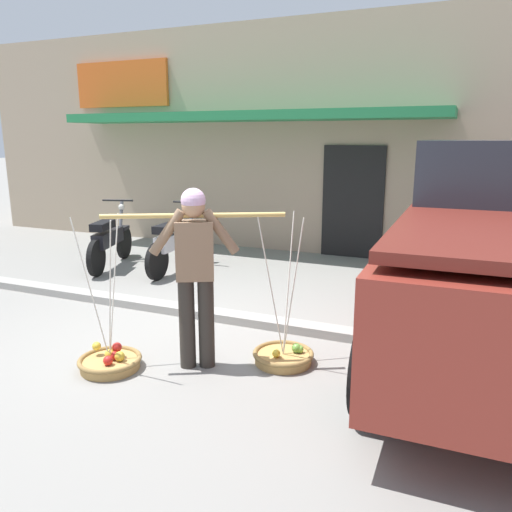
{
  "coord_description": "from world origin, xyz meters",
  "views": [
    {
      "loc": [
        2.79,
        -4.4,
        2.12
      ],
      "look_at": [
        0.67,
        0.6,
        0.85
      ],
      "focal_mm": 35.39,
      "sensor_mm": 36.0,
      "label": 1
    }
  ],
  "objects_px": {
    "fruit_basket_left_side": "(110,361)",
    "fruit_vendor": "(195,267)",
    "fruit_basket_right_side": "(283,355)",
    "motorcycle_nearest_shop": "(110,241)",
    "motorcycle_second_in_row": "(175,244)",
    "parked_truck": "(506,255)"
  },
  "relations": [
    {
      "from": "fruit_basket_left_side",
      "to": "parked_truck",
      "type": "relative_size",
      "value": 0.31
    },
    {
      "from": "motorcycle_nearest_shop",
      "to": "parked_truck",
      "type": "bearing_deg",
      "value": -13.12
    },
    {
      "from": "fruit_vendor",
      "to": "motorcycle_nearest_shop",
      "type": "distance_m",
      "value": 4.28
    },
    {
      "from": "fruit_vendor",
      "to": "fruit_basket_left_side",
      "type": "bearing_deg",
      "value": -152.4
    },
    {
      "from": "fruit_vendor",
      "to": "parked_truck",
      "type": "xyz_separation_m",
      "value": [
        2.63,
        1.4,
        0.05
      ]
    },
    {
      "from": "fruit_basket_left_side",
      "to": "parked_truck",
      "type": "height_order",
      "value": "parked_truck"
    },
    {
      "from": "fruit_basket_left_side",
      "to": "motorcycle_second_in_row",
      "type": "distance_m",
      "value": 3.64
    },
    {
      "from": "motorcycle_second_in_row",
      "to": "parked_truck",
      "type": "relative_size",
      "value": 0.38
    },
    {
      "from": "fruit_vendor",
      "to": "fruit_basket_right_side",
      "type": "xyz_separation_m",
      "value": [
        0.73,
        0.38,
        -0.9
      ]
    },
    {
      "from": "fruit_basket_left_side",
      "to": "motorcycle_second_in_row",
      "type": "relative_size",
      "value": 0.8
    },
    {
      "from": "motorcycle_second_in_row",
      "to": "parked_truck",
      "type": "height_order",
      "value": "parked_truck"
    },
    {
      "from": "fruit_basket_right_side",
      "to": "fruit_vendor",
      "type": "bearing_deg",
      "value": -152.38
    },
    {
      "from": "fruit_vendor",
      "to": "motorcycle_second_in_row",
      "type": "relative_size",
      "value": 0.93
    },
    {
      "from": "fruit_basket_left_side",
      "to": "fruit_vendor",
      "type": "bearing_deg",
      "value": 27.6
    },
    {
      "from": "motorcycle_nearest_shop",
      "to": "parked_truck",
      "type": "xyz_separation_m",
      "value": [
        5.85,
        -1.36,
        0.58
      ]
    },
    {
      "from": "motorcycle_nearest_shop",
      "to": "fruit_basket_right_side",
      "type": "bearing_deg",
      "value": -31.0
    },
    {
      "from": "fruit_basket_left_side",
      "to": "fruit_basket_right_side",
      "type": "xyz_separation_m",
      "value": [
        1.46,
        0.76,
        -0.01
      ]
    },
    {
      "from": "fruit_basket_right_side",
      "to": "motorcycle_nearest_shop",
      "type": "bearing_deg",
      "value": 149.0
    },
    {
      "from": "fruit_vendor",
      "to": "parked_truck",
      "type": "relative_size",
      "value": 0.36
    },
    {
      "from": "fruit_basket_right_side",
      "to": "motorcycle_nearest_shop",
      "type": "height_order",
      "value": "fruit_basket_right_side"
    },
    {
      "from": "fruit_basket_right_side",
      "to": "parked_truck",
      "type": "height_order",
      "value": "parked_truck"
    },
    {
      "from": "fruit_vendor",
      "to": "fruit_basket_right_side",
      "type": "relative_size",
      "value": 1.17
    }
  ]
}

